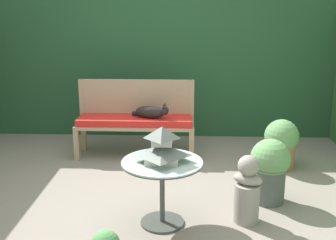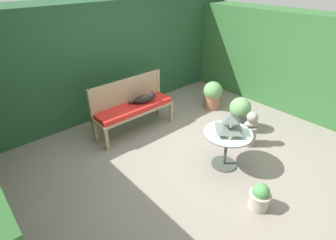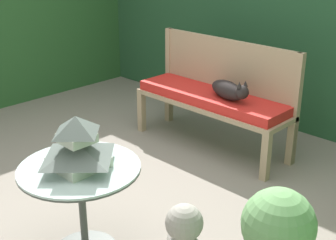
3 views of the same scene
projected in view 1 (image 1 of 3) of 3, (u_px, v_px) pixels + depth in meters
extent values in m
plane|color=gray|center=(144.00, 198.00, 4.20)|extent=(30.00, 30.00, 0.00)
cube|color=#234C2D|center=(159.00, 59.00, 6.42)|extent=(6.40, 1.00, 2.13)
cube|color=tan|center=(77.00, 145.00, 5.18)|extent=(0.06, 0.06, 0.39)
cube|color=tan|center=(191.00, 147.00, 5.12)|extent=(0.06, 0.06, 0.39)
cube|color=tan|center=(84.00, 136.00, 5.54)|extent=(0.06, 0.06, 0.39)
cube|color=tan|center=(191.00, 137.00, 5.49)|extent=(0.06, 0.06, 0.39)
cube|color=tan|center=(135.00, 125.00, 5.28)|extent=(1.48, 0.44, 0.04)
cube|color=red|center=(135.00, 120.00, 5.26)|extent=(1.42, 0.40, 0.08)
cube|color=tan|center=(83.00, 115.00, 5.48)|extent=(0.06, 0.06, 0.95)
cube|color=tan|center=(192.00, 116.00, 5.42)|extent=(0.06, 0.06, 0.95)
cube|color=tan|center=(136.00, 96.00, 5.38)|extent=(1.42, 0.04, 0.44)
ellipsoid|color=black|center=(150.00, 112.00, 5.19)|extent=(0.40, 0.24, 0.15)
sphere|color=black|center=(164.00, 111.00, 5.14)|extent=(0.11, 0.11, 0.11)
cone|color=black|center=(165.00, 105.00, 5.15)|extent=(0.04, 0.04, 0.05)
cone|color=black|center=(163.00, 106.00, 5.09)|extent=(0.04, 0.04, 0.05)
cylinder|color=black|center=(140.00, 114.00, 5.31)|extent=(0.22, 0.10, 0.05)
cylinder|color=#424742|center=(162.00, 222.00, 3.72)|extent=(0.38, 0.38, 0.02)
cylinder|color=#424742|center=(162.00, 193.00, 3.64)|extent=(0.04, 0.04, 0.57)
cylinder|color=silver|center=(162.00, 162.00, 3.57)|extent=(0.70, 0.70, 0.01)
torus|color=#424742|center=(162.00, 163.00, 3.57)|extent=(0.70, 0.70, 0.02)
cube|color=#B2BCA8|center=(162.00, 158.00, 3.56)|extent=(0.27, 0.27, 0.06)
pyramid|color=#56605B|center=(162.00, 150.00, 3.54)|extent=(0.37, 0.37, 0.09)
cube|color=#B2BCA8|center=(162.00, 141.00, 3.52)|extent=(0.17, 0.17, 0.05)
pyramid|color=#56605B|center=(162.00, 132.00, 3.50)|extent=(0.23, 0.23, 0.10)
cylinder|color=gray|center=(246.00, 203.00, 3.71)|extent=(0.22, 0.22, 0.35)
ellipsoid|color=gray|center=(248.00, 179.00, 3.65)|extent=(0.30, 0.25, 0.10)
sphere|color=gray|center=(248.00, 166.00, 3.62)|extent=(0.19, 0.19, 0.19)
cylinder|color=#9E664C|center=(280.00, 155.00, 4.94)|extent=(0.33, 0.33, 0.32)
torus|color=#9E664C|center=(281.00, 143.00, 4.90)|extent=(0.37, 0.37, 0.03)
sphere|color=#66995B|center=(282.00, 136.00, 4.88)|extent=(0.40, 0.40, 0.40)
cylinder|color=#4C5651|center=(269.00, 183.00, 4.09)|extent=(0.31, 0.31, 0.38)
torus|color=#4C5651|center=(270.00, 166.00, 4.04)|extent=(0.35, 0.35, 0.03)
sphere|color=#66995B|center=(270.00, 158.00, 4.02)|extent=(0.38, 0.38, 0.38)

